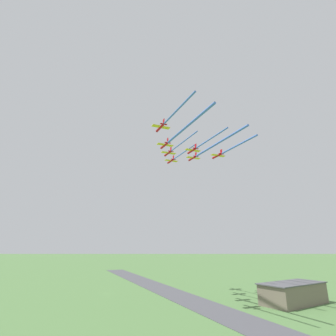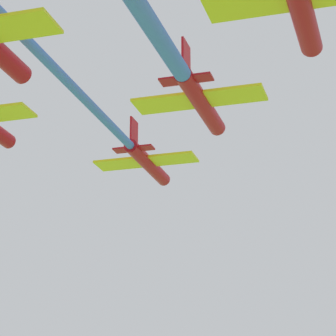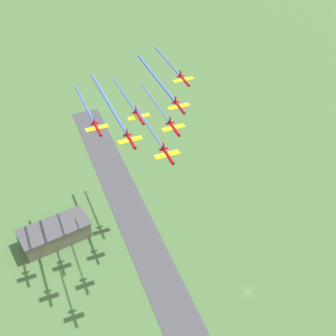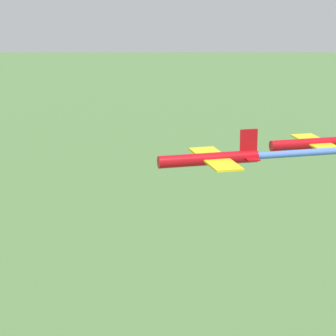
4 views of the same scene
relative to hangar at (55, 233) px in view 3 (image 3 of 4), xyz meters
name	(u,v)px [view 3 (image 3 of 4)]	position (x,y,z in m)	size (l,w,h in m)	color
ground_plane	(248,292)	(-74.43, 87.46, -5.55)	(3000.00, 3000.00, 0.00)	#4C723D
runway_strip	(168,294)	(-36.95, 66.49, -5.45)	(86.35, 373.64, 0.20)	#47474C
hangar	(55,233)	(0.00, 0.00, 0.00)	(40.44, 18.15, 11.05)	#726656
jet_0	(167,155)	(-37.02, 66.04, 88.68)	(10.80, 11.30, 3.77)	#B20C14
jet_1	(174,128)	(-49.41, 50.80, 88.09)	(10.80, 11.30, 3.77)	#B20C14
jet_2	(130,140)	(-29.72, 47.81, 87.18)	(10.80, 11.30, 3.77)	#B20C14
jet_3	(179,107)	(-61.81, 35.55, 86.50)	(10.80, 11.30, 3.77)	#B20C14
jet_4	(139,117)	(-42.11, 32.56, 85.85)	(10.80, 11.30, 3.77)	#B20C14
jet_5	(97,128)	(-22.41, 29.57, 85.04)	(10.80, 11.30, 3.77)	#B20C14
jet_6	(184,80)	(-74.20, 20.31, 89.65)	(10.80, 11.30, 3.77)	#B20C14
smoke_trail_0	(149,127)	(-40.16, 45.40, 88.63)	(5.50, 31.20, 0.78)	#4C72D8
smoke_trail_1	(155,102)	(-52.85, 28.22, 88.04)	(6.01, 35.05, 0.70)	#4C72D8
smoke_trail_2	(108,102)	(-34.62, 15.58, 87.13)	(9.51, 54.45, 1.28)	#4C72D8
smoke_trail_3	(155,77)	(-66.41, 5.29, 86.44)	(8.92, 50.52, 1.28)	#4C72D8
smoke_trail_4	(124,94)	(-45.38, 11.04, 85.79)	(5.85, 32.97, 0.86)	#4C72D8
smoke_trail_5	(84,104)	(-25.71, 7.90, 84.99)	(6.12, 33.30, 1.09)	#4C72D8
smoke_trail_6	(167,61)	(-77.53, -1.59, 89.59)	(6.03, 33.74, 0.93)	#4C72D8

